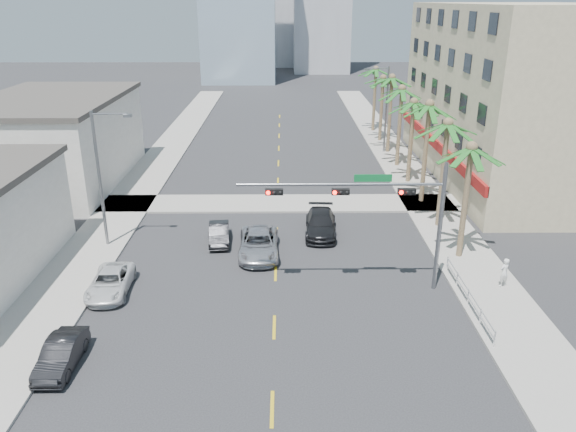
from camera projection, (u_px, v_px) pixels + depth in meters
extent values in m
plane|color=#262628|center=(273.00, 378.00, 24.33)|extent=(260.00, 260.00, 0.00)
cube|color=gray|center=(433.00, 212.00, 43.05)|extent=(4.00, 120.00, 0.15)
cube|color=gray|center=(120.00, 213.00, 42.85)|extent=(4.00, 120.00, 0.15)
cube|color=gray|center=(277.00, 203.00, 44.81)|extent=(80.00, 4.00, 0.15)
cube|color=tan|center=(525.00, 93.00, 49.77)|extent=(15.00, 28.00, 15.00)
cube|color=maroon|center=(435.00, 143.00, 51.33)|extent=(0.30, 28.00, 0.80)
cube|color=beige|center=(55.00, 143.00, 48.97)|extent=(11.00, 18.00, 7.20)
cylinder|color=slate|center=(440.00, 230.00, 30.56)|extent=(0.24, 0.24, 7.20)
cylinder|color=slate|center=(340.00, 184.00, 29.58)|extent=(11.00, 0.16, 0.16)
cube|color=#0C662D|center=(373.00, 178.00, 29.46)|extent=(2.00, 0.05, 0.40)
cube|color=black|center=(407.00, 191.00, 29.59)|extent=(0.95, 0.28, 0.32)
sphere|color=#FF0C05|center=(401.00, 192.00, 29.44)|extent=(0.22, 0.22, 0.22)
cube|color=black|center=(341.00, 192.00, 29.56)|extent=(0.95, 0.28, 0.32)
sphere|color=#FF0C05|center=(335.00, 193.00, 29.41)|extent=(0.22, 0.22, 0.22)
cube|color=black|center=(274.00, 192.00, 29.53)|extent=(0.95, 0.28, 0.32)
sphere|color=#FF0C05|center=(268.00, 193.00, 29.38)|extent=(0.22, 0.22, 0.22)
cylinder|color=brown|center=(465.00, 204.00, 34.31)|extent=(0.36, 0.36, 7.20)
cylinder|color=brown|center=(443.00, 176.00, 39.10)|extent=(0.36, 0.36, 7.56)
cylinder|color=brown|center=(425.00, 155.00, 43.88)|extent=(0.36, 0.36, 7.92)
cylinder|color=brown|center=(411.00, 143.00, 48.86)|extent=(0.36, 0.36, 7.20)
cylinder|color=brown|center=(399.00, 128.00, 53.64)|extent=(0.36, 0.36, 7.56)
cylinder|color=brown|center=(390.00, 116.00, 58.42)|extent=(0.36, 0.36, 7.92)
cylinder|color=brown|center=(381.00, 110.00, 63.40)|extent=(0.36, 0.36, 7.20)
cylinder|color=brown|center=(374.00, 101.00, 68.18)|extent=(0.36, 0.36, 7.56)
cylinder|color=slate|center=(100.00, 181.00, 35.66)|extent=(0.20, 0.20, 9.00)
cylinder|color=slate|center=(109.00, 114.00, 34.12)|extent=(2.20, 0.12, 0.12)
cube|color=slate|center=(128.00, 116.00, 34.16)|extent=(0.50, 0.25, 0.18)
cylinder|color=slate|center=(386.00, 111.00, 58.22)|extent=(0.20, 0.20, 9.00)
cylinder|color=slate|center=(378.00, 68.00, 56.66)|extent=(2.20, 0.12, 0.12)
cube|color=slate|center=(367.00, 69.00, 56.69)|extent=(0.50, 0.25, 0.18)
cylinder|color=silver|center=(468.00, 297.00, 29.81)|extent=(0.08, 8.00, 0.08)
cylinder|color=silver|center=(469.00, 291.00, 29.68)|extent=(0.08, 8.00, 0.08)
cylinder|color=silver|center=(495.00, 340.00, 26.10)|extent=(0.08, 0.08, 1.00)
cylinder|color=silver|center=(480.00, 318.00, 27.96)|extent=(0.08, 0.08, 1.00)
cylinder|color=silver|center=(468.00, 298.00, 29.83)|extent=(0.08, 0.08, 1.00)
cylinder|color=silver|center=(457.00, 280.00, 31.69)|extent=(0.08, 0.08, 1.00)
cylinder|color=silver|center=(447.00, 264.00, 33.56)|extent=(0.08, 0.08, 1.00)
imported|color=black|center=(61.00, 354.00, 24.84)|extent=(1.36, 3.88, 1.28)
imported|color=silver|center=(110.00, 282.00, 31.17)|extent=(2.28, 4.61, 1.26)
imported|color=black|center=(219.00, 234.00, 37.65)|extent=(1.67, 3.88, 1.24)
imported|color=silver|center=(259.00, 244.00, 35.77)|extent=(2.58, 5.41, 1.49)
imported|color=black|center=(321.00, 224.00, 38.94)|extent=(2.39, 5.27, 1.50)
imported|color=white|center=(504.00, 272.00, 31.49)|extent=(0.74, 0.66, 1.70)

